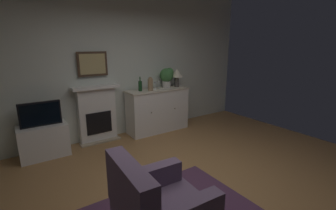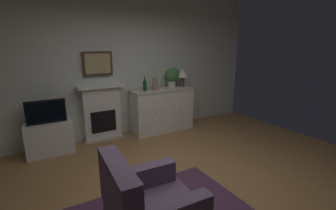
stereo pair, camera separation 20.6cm
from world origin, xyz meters
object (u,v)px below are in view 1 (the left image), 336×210
object	(u,v)px
sideboard_cabinet	(158,110)
vase_decorative	(150,84)
fireplace_unit	(97,114)
wine_glass_left	(155,84)
framed_picture	(93,64)
wine_bottle	(140,86)
tv_set	(40,114)
tv_cabinet	(44,141)
potted_plant_small	(167,76)
wine_glass_center	(159,83)
table_lamp	(177,74)

from	to	relation	value
sideboard_cabinet	vase_decorative	size ratio (longest dim) A/B	4.84
fireplace_unit	wine_glass_left	size ratio (longest dim) A/B	6.67
framed_picture	wine_bottle	distance (m)	1.00
tv_set	tv_cabinet	bearing A→B (deg)	90.00
tv_set	potted_plant_small	world-z (taller)	potted_plant_small
wine_bottle	vase_decorative	distance (m)	0.21
wine_bottle	wine_glass_center	size ratio (longest dim) A/B	1.76
fireplace_unit	table_lamp	world-z (taller)	table_lamp
fireplace_unit	sideboard_cabinet	world-z (taller)	fireplace_unit
wine_glass_left	tv_cabinet	distance (m)	2.31
fireplace_unit	wine_bottle	world-z (taller)	wine_bottle
framed_picture	potted_plant_small	world-z (taller)	framed_picture
framed_picture	potted_plant_small	xyz separation A→B (m)	(1.54, -0.18, -0.31)
framed_picture	sideboard_cabinet	xyz separation A→B (m)	(1.27, -0.22, -1.03)
table_lamp	vase_decorative	size ratio (longest dim) A/B	1.42
tv_set	vase_decorative	bearing A→B (deg)	-1.17
vase_decorative	tv_cabinet	distance (m)	2.19
wine_bottle	wine_glass_center	bearing A→B (deg)	-1.73
wine_glass_left	potted_plant_small	distance (m)	0.37
tv_set	potted_plant_small	bearing A→B (deg)	1.22
tv_cabinet	wine_bottle	bearing A→B (deg)	0.10
wine_bottle	tv_cabinet	world-z (taller)	wine_bottle
wine_glass_left	wine_glass_center	xyz separation A→B (m)	(0.11, 0.03, 0.00)
sideboard_cabinet	table_lamp	xyz separation A→B (m)	(0.51, 0.00, 0.74)
sideboard_cabinet	wine_glass_left	size ratio (longest dim) A/B	8.25
sideboard_cabinet	tv_set	xyz separation A→B (m)	(-2.24, -0.01, 0.29)
wine_glass_left	potted_plant_small	xyz separation A→B (m)	(0.34, 0.07, 0.13)
sideboard_cabinet	wine_glass_center	distance (m)	0.59
fireplace_unit	framed_picture	bearing A→B (deg)	90.00
sideboard_cabinet	tv_cabinet	world-z (taller)	sideboard_cabinet
tv_set	potted_plant_small	distance (m)	2.55
sideboard_cabinet	tv_cabinet	bearing A→B (deg)	179.62
table_lamp	tv_set	distance (m)	2.78
tv_cabinet	framed_picture	bearing A→B (deg)	12.01
table_lamp	wine_glass_center	world-z (taller)	table_lamp
sideboard_cabinet	potted_plant_small	distance (m)	0.77
wine_glass_center	table_lamp	bearing A→B (deg)	-0.61
sideboard_cabinet	wine_glass_left	xyz separation A→B (m)	(-0.07, -0.03, 0.59)
fireplace_unit	framed_picture	size ratio (longest dim) A/B	2.00
wine_bottle	vase_decorative	bearing A→B (deg)	-18.88
tv_set	framed_picture	bearing A→B (deg)	13.31
tv_set	wine_bottle	bearing A→B (deg)	0.82
vase_decorative	sideboard_cabinet	bearing A→B (deg)	14.05
wine_bottle	potted_plant_small	size ratio (longest dim) A/B	0.67
sideboard_cabinet	potted_plant_small	bearing A→B (deg)	9.34
wine_glass_center	tv_cabinet	xyz separation A→B (m)	(-2.28, 0.01, -0.78)
sideboard_cabinet	potted_plant_small	xyz separation A→B (m)	(0.28, 0.05, 0.72)
framed_picture	tv_set	bearing A→B (deg)	-166.69
framed_picture	vase_decorative	xyz separation A→B (m)	(1.07, -0.27, -0.43)
fireplace_unit	framed_picture	world-z (taller)	framed_picture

